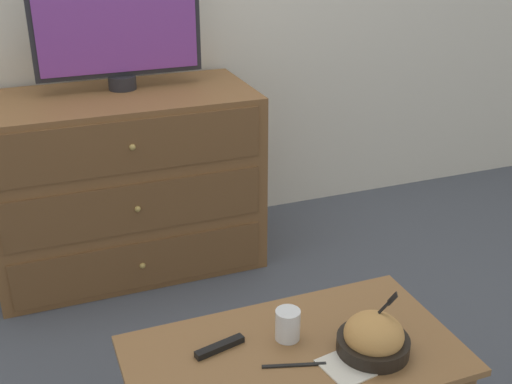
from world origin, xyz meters
name	(u,v)px	position (x,y,z in m)	size (l,w,h in m)	color
ground_plane	(136,229)	(0.00, 0.00, 0.00)	(12.00, 12.00, 0.00)	#474C56
dresser	(125,183)	(-0.08, -0.30, 0.39)	(1.11, 0.56, 0.77)	brown
tv	(117,27)	(-0.04, -0.22, 1.03)	(0.68, 0.11, 0.47)	#232328
coffee_table	(294,369)	(0.14, -1.60, 0.33)	(0.89, 0.49, 0.38)	olive
takeout_bowl	(373,338)	(0.34, -1.67, 0.43)	(0.20, 0.20, 0.17)	black
drink_cup	(288,326)	(0.15, -1.54, 0.42)	(0.07, 0.07, 0.09)	beige
napkin	(349,366)	(0.25, -1.70, 0.39)	(0.15, 0.15, 0.00)	silver
knife	(294,365)	(0.11, -1.65, 0.39)	(0.16, 0.06, 0.01)	black
remote_control	(220,347)	(-0.04, -1.52, 0.39)	(0.15, 0.06, 0.02)	black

